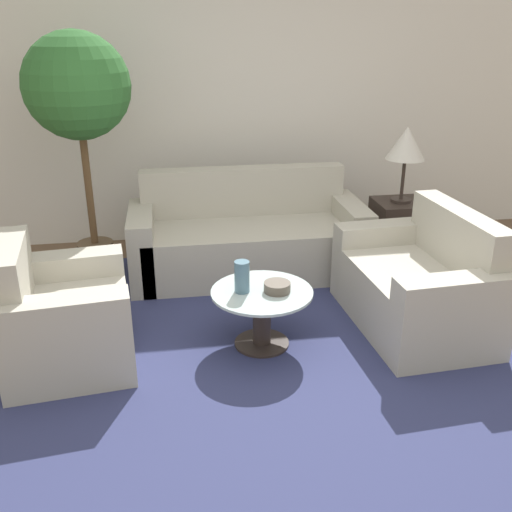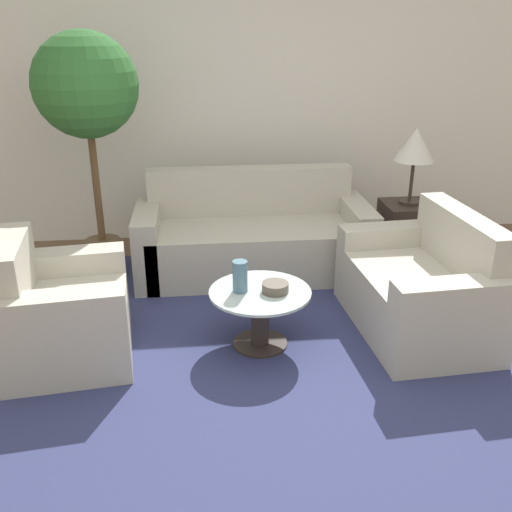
{
  "view_description": "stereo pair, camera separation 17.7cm",
  "coord_description": "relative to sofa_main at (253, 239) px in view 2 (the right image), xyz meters",
  "views": [
    {
      "loc": [
        -0.64,
        -2.75,
        2.03
      ],
      "look_at": [
        -0.08,
        0.82,
        0.55
      ],
      "focal_mm": 40.0,
      "sensor_mm": 36.0,
      "label": 1
    },
    {
      "loc": [
        -0.47,
        -2.77,
        2.03
      ],
      "look_at": [
        -0.08,
        0.82,
        0.55
      ],
      "focal_mm": 40.0,
      "sensor_mm": 36.0,
      "label": 2
    }
  ],
  "objects": [
    {
      "name": "potted_plant",
      "position": [
        -1.3,
        0.1,
        1.22
      ],
      "size": [
        0.82,
        0.82,
        1.99
      ],
      "color": "brown",
      "rests_on": "ground_plane"
    },
    {
      "name": "side_table",
      "position": [
        1.37,
        -0.02,
        -0.0
      ],
      "size": [
        0.43,
        0.43,
        0.57
      ],
      "color": "#332823",
      "rests_on": "ground_plane"
    },
    {
      "name": "ground_plane",
      "position": [
        -0.0,
        -1.85,
        -0.29
      ],
      "size": [
        14.0,
        14.0,
        0.0
      ],
      "primitive_type": "plane",
      "color": "brown"
    },
    {
      "name": "armchair",
      "position": [
        -1.38,
        -1.27,
        0.0
      ],
      "size": [
        0.85,
        0.97,
        0.83
      ],
      "rotation": [
        0.0,
        0.0,
        1.69
      ],
      "color": "#B2AD9E",
      "rests_on": "ground_plane"
    },
    {
      "name": "rug",
      "position": [
        -0.08,
        -1.28,
        -0.28
      ],
      "size": [
        3.48,
        3.41,
        0.01
      ],
      "color": "navy",
      "rests_on": "ground_plane"
    },
    {
      "name": "sofa_main",
      "position": [
        0.0,
        0.0,
        0.0
      ],
      "size": [
        1.99,
        0.82,
        0.86
      ],
      "color": "#B2AD9E",
      "rests_on": "ground_plane"
    },
    {
      "name": "vase",
      "position": [
        -0.21,
        -1.27,
        0.22
      ],
      "size": [
        0.1,
        0.1,
        0.21
      ],
      "color": "slate",
      "rests_on": "coffee_table"
    },
    {
      "name": "table_lamp",
      "position": [
        1.37,
        -0.02,
        0.78
      ],
      "size": [
        0.34,
        0.34,
        0.66
      ],
      "color": "#332823",
      "rests_on": "side_table"
    },
    {
      "name": "wall_back",
      "position": [
        -0.0,
        0.95,
        1.01
      ],
      "size": [
        10.0,
        0.06,
        2.6
      ],
      "color": "white",
      "rests_on": "ground_plane"
    },
    {
      "name": "loveseat",
      "position": [
        1.09,
        -1.16,
        0.0
      ],
      "size": [
        0.86,
        1.28,
        0.84
      ],
      "rotation": [
        0.0,
        0.0,
        -1.51
      ],
      "color": "#B2AD9E",
      "rests_on": "ground_plane"
    },
    {
      "name": "bowl",
      "position": [
        0.01,
        -1.31,
        0.15
      ],
      "size": [
        0.17,
        0.17,
        0.06
      ],
      "color": "brown",
      "rests_on": "coffee_table"
    },
    {
      "name": "coffee_table",
      "position": [
        -0.08,
        -1.28,
        -0.02
      ],
      "size": [
        0.67,
        0.67,
        0.4
      ],
      "color": "#332823",
      "rests_on": "ground_plane"
    }
  ]
}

